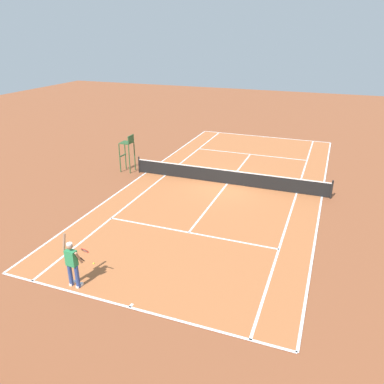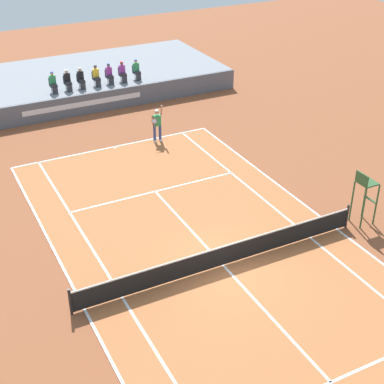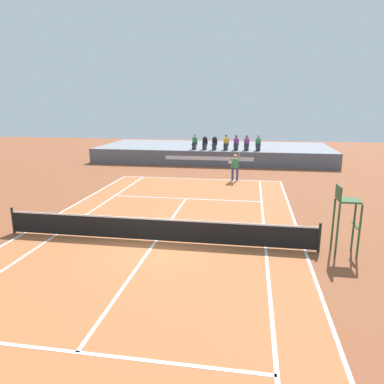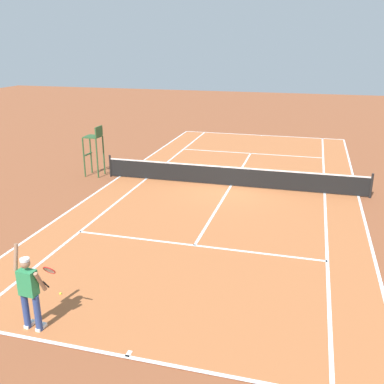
{
  "view_description": "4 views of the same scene",
  "coord_description": "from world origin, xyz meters",
  "views": [
    {
      "loc": [
        -5.58,
        20.71,
        8.59
      ],
      "look_at": [
        0.73,
        4.05,
        1.0
      ],
      "focal_mm": 35.62,
      "sensor_mm": 36.0,
      "label": 1
    },
    {
      "loc": [
        -9.09,
        -15.16,
        13.33
      ],
      "look_at": [
        0.73,
        4.05,
        1.0
      ],
      "focal_mm": 53.81,
      "sensor_mm": 36.0,
      "label": 2
    },
    {
      "loc": [
        3.45,
        -12.45,
        5.1
      ],
      "look_at": [
        0.73,
        4.05,
        1.0
      ],
      "focal_mm": 33.62,
      "sensor_mm": 36.0,
      "label": 3
    },
    {
      "loc": [
        -3.3,
        18.82,
        6.23
      ],
      "look_at": [
        0.73,
        4.05,
        1.0
      ],
      "focal_mm": 41.18,
      "sensor_mm": 36.0,
      "label": 4
    }
  ],
  "objects": [
    {
      "name": "barrier_wall",
      "position": [
        0.0,
        17.18,
        0.64
      ],
      "size": [
        21.11,
        0.25,
        1.29
      ],
      "color": "#565B66",
      "rests_on": "ground"
    },
    {
      "name": "spectator_seated_2",
      "position": [
        0.34,
        18.24,
        1.9
      ],
      "size": [
        0.44,
        0.6,
        1.26
      ],
      "color": "#474C56",
      "rests_on": "bleacher_platform"
    },
    {
      "name": "umpire_chair",
      "position": [
        6.71,
        0.0,
        1.56
      ],
      "size": [
        0.77,
        0.77,
        2.44
      ],
      "color": "#2D562D",
      "rests_on": "ground"
    },
    {
      "name": "bleacher_platform",
      "position": [
        0.0,
        21.54,
        0.64
      ],
      "size": [
        21.11,
        8.47,
        1.29
      ],
      "primitive_type": "cube",
      "color": "gray",
      "rests_on": "ground"
    },
    {
      "name": "spectator_seated_6",
      "position": [
        4.01,
        18.24,
        1.9
      ],
      "size": [
        0.44,
        0.6,
        1.26
      ],
      "color": "#474C56",
      "rests_on": "bleacher_platform"
    },
    {
      "name": "net",
      "position": [
        0.0,
        0.0,
        0.52
      ],
      "size": [
        11.98,
        0.1,
        1.07
      ],
      "color": "black",
      "rests_on": "ground"
    },
    {
      "name": "spectator_seated_4",
      "position": [
        2.18,
        18.24,
        1.9
      ],
      "size": [
        0.44,
        0.6,
        1.26
      ],
      "color": "#474C56",
      "rests_on": "bleacher_platform"
    },
    {
      "name": "court",
      "position": [
        0.0,
        0.0,
        0.01
      ],
      "size": [
        11.08,
        23.88,
        0.03
      ],
      "color": "#B76638",
      "rests_on": "ground"
    },
    {
      "name": "spectator_seated_1",
      "position": [
        -0.5,
        18.24,
        1.9
      ],
      "size": [
        0.44,
        0.6,
        1.26
      ],
      "color": "#474C56",
      "rests_on": "bleacher_platform"
    },
    {
      "name": "spectator_seated_0",
      "position": [
        -1.39,
        18.24,
        1.9
      ],
      "size": [
        0.44,
        0.6,
        1.26
      ],
      "color": "#474C56",
      "rests_on": "bleacher_platform"
    },
    {
      "name": "tennis_player",
      "position": [
        2.42,
        11.55,
        0.99
      ],
      "size": [
        0.79,
        0.62,
        2.08
      ],
      "color": "navy",
      "rests_on": "ground"
    },
    {
      "name": "spectator_seated_3",
      "position": [
        1.32,
        18.24,
        1.9
      ],
      "size": [
        0.44,
        0.6,
        1.26
      ],
      "color": "#474C56",
      "rests_on": "bleacher_platform"
    },
    {
      "name": "ground_plane",
      "position": [
        0.0,
        0.0,
        0.0
      ],
      "size": [
        80.0,
        80.0,
        0.0
      ],
      "primitive_type": "plane",
      "color": "brown"
    },
    {
      "name": "tennis_ball",
      "position": [
        2.63,
        10.11,
        0.03
      ],
      "size": [
        0.07,
        0.07,
        0.07
      ],
      "primitive_type": "sphere",
      "color": "#D1E533",
      "rests_on": "ground"
    },
    {
      "name": "spectator_seated_5",
      "position": [
        3.06,
        18.24,
        1.9
      ],
      "size": [
        0.44,
        0.6,
        1.26
      ],
      "color": "#474C56",
      "rests_on": "bleacher_platform"
    }
  ]
}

